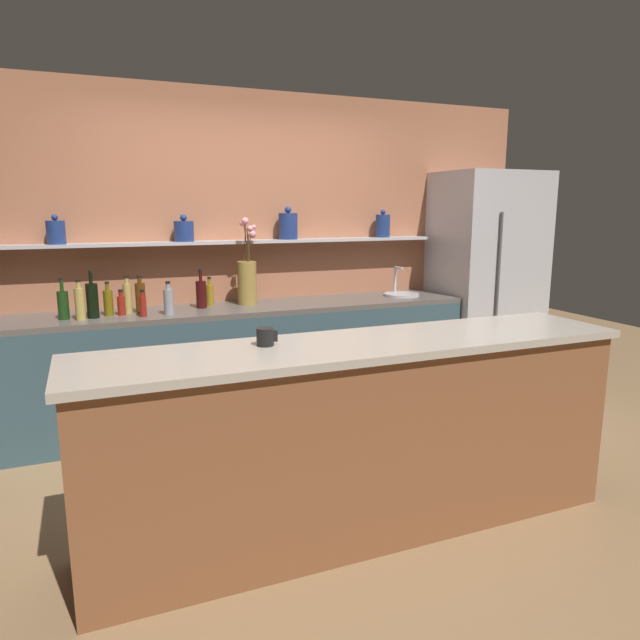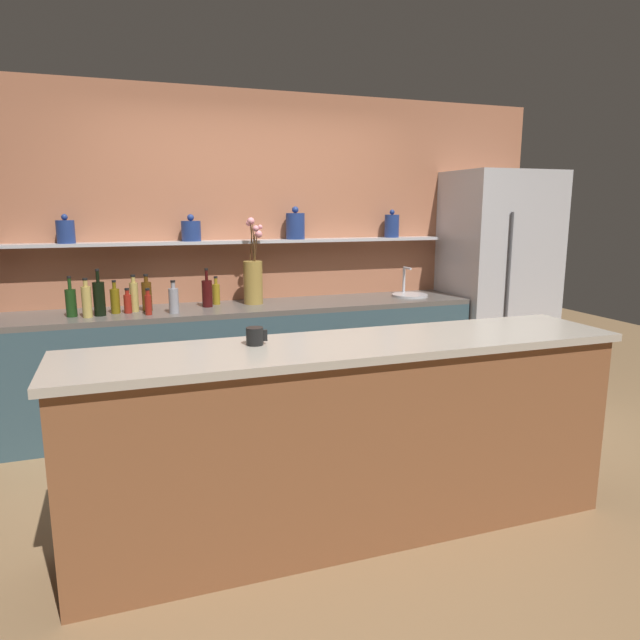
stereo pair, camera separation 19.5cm
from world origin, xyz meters
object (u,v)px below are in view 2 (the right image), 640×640
at_px(bottle_wine_3, 71,302).
at_px(bottle_wine_2, 207,293).
at_px(bottle_wine_4, 99,298).
at_px(sink_fixture, 409,294).
at_px(flower_vase, 253,278).
at_px(bottle_spirit_0, 174,300).
at_px(bottle_spirit_7, 147,296).
at_px(bottle_oil_10, 216,293).
at_px(coffee_mug, 255,336).
at_px(bottle_spirit_9, 87,301).
at_px(bottle_spirit_6, 134,296).
at_px(bottle_sauce_8, 148,303).
at_px(refrigerator, 497,284).
at_px(bottle_oil_5, 115,300).
at_px(bottle_sauce_1, 128,303).

bearing_deg(bottle_wine_3, bottle_wine_2, 5.58).
bearing_deg(bottle_wine_4, sink_fixture, 1.87).
bearing_deg(sink_fixture, flower_vase, 177.28).
relative_size(bottle_spirit_0, bottle_spirit_7, 0.87).
height_order(bottle_oil_10, coffee_mug, bottle_oil_10).
height_order(bottle_wine_2, bottle_oil_10, bottle_wine_2).
bearing_deg(bottle_spirit_9, bottle_spirit_6, 22.74).
height_order(bottle_spirit_0, bottle_wine_3, bottle_wine_3).
height_order(sink_fixture, bottle_sauce_8, sink_fixture).
height_order(bottle_spirit_9, bottle_oil_10, bottle_spirit_9).
distance_m(bottle_wine_2, bottle_sauce_8, 0.49).
xyz_separation_m(refrigerator, bottle_spirit_6, (-3.14, 0.05, 0.04)).
xyz_separation_m(bottle_wine_2, bottle_oil_5, (-0.67, -0.06, -0.01)).
bearing_deg(coffee_mug, bottle_spirit_7, 103.84).
xyz_separation_m(refrigerator, sink_fixture, (-0.86, 0.05, -0.05)).
bearing_deg(bottle_spirit_9, bottle_sauce_1, 17.50).
relative_size(bottle_spirit_0, bottle_wine_3, 0.84).
bearing_deg(coffee_mug, bottle_sauce_8, 105.27).
xyz_separation_m(refrigerator, bottle_wine_2, (-2.60, 0.08, 0.03)).
relative_size(bottle_spirit_9, coffee_mug, 2.67).
bearing_deg(bottle_oil_10, bottle_wine_2, -131.70).
distance_m(bottle_spirit_6, bottle_spirit_7, 0.09).
bearing_deg(flower_vase, bottle_oil_10, 167.15).
xyz_separation_m(sink_fixture, bottle_spirit_7, (-2.19, -0.00, 0.09)).
bearing_deg(bottle_oil_5, flower_vase, 4.77).
relative_size(bottle_spirit_6, bottle_oil_10, 1.22).
distance_m(refrigerator, bottle_sauce_1, 3.19).
height_order(bottle_wine_4, bottle_spirit_9, bottle_wine_4).
bearing_deg(bottle_spirit_6, bottle_wine_3, -171.50).
distance_m(bottle_wine_4, bottle_spirit_9, 0.09).
relative_size(bottle_spirit_6, bottle_spirit_9, 0.99).
distance_m(bottle_spirit_0, bottle_wine_2, 0.33).
height_order(flower_vase, bottle_wine_2, flower_vase).
height_order(flower_vase, bottle_sauce_8, flower_vase).
height_order(bottle_wine_3, bottle_oil_5, bottle_wine_3).
relative_size(sink_fixture, coffee_mug, 2.96).
distance_m(bottle_wine_2, bottle_spirit_6, 0.54).
distance_m(bottle_spirit_0, bottle_oil_10, 0.45).
xyz_separation_m(flower_vase, bottle_spirit_9, (-1.23, -0.19, -0.09)).
bearing_deg(bottle_wine_4, bottle_sauce_1, 11.63).
bearing_deg(bottle_spirit_6, bottle_wine_4, -159.83).
bearing_deg(bottle_spirit_0, bottle_spirit_7, 139.45).
xyz_separation_m(bottle_spirit_6, bottle_spirit_7, (0.09, -0.01, -0.00)).
bearing_deg(bottle_wine_2, refrigerator, -1.86).
bearing_deg(coffee_mug, sink_fixture, 44.27).
distance_m(sink_fixture, bottle_wine_3, 2.70).
bearing_deg(bottle_oil_10, sink_fixture, -4.52).
distance_m(bottle_oil_5, coffee_mug, 1.82).
xyz_separation_m(sink_fixture, bottle_spirit_0, (-2.01, -0.15, 0.08)).
bearing_deg(bottle_spirit_7, bottle_wine_3, -173.62).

